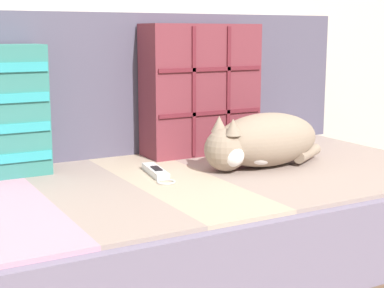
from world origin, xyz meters
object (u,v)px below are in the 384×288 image
object	(u,v)px
couch	(167,249)
game_remote_far	(156,172)
throw_pillow_quilted	(201,89)
sleeping_cat	(260,142)

from	to	relation	value
couch	game_remote_far	size ratio (longest dim) A/B	8.27
couch	throw_pillow_quilted	xyz separation A→B (m)	(0.24, 0.24, 0.42)
sleeping_cat	game_remote_far	size ratio (longest dim) A/B	2.04
throw_pillow_quilted	sleeping_cat	xyz separation A→B (m)	(0.05, -0.27, -0.13)
game_remote_far	throw_pillow_quilted	bearing A→B (deg)	38.54
game_remote_far	sleeping_cat	bearing A→B (deg)	-10.87
throw_pillow_quilted	game_remote_far	bearing A→B (deg)	-141.46
couch	sleeping_cat	distance (m)	0.41
sleeping_cat	game_remote_far	bearing A→B (deg)	169.13
throw_pillow_quilted	sleeping_cat	bearing A→B (deg)	-80.14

